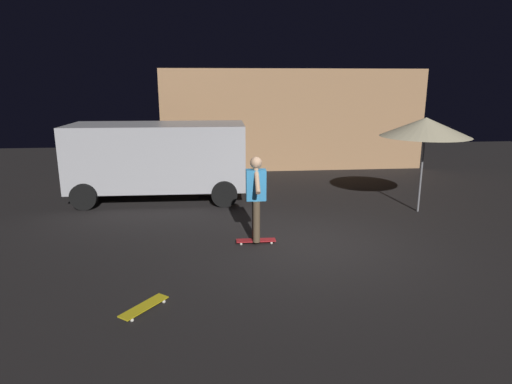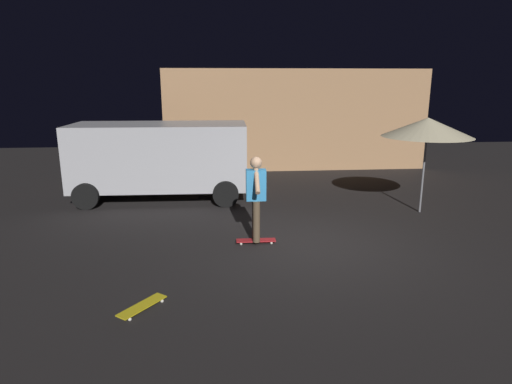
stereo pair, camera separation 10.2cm
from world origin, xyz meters
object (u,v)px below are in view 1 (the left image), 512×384
Objects in this scene: patio_umbrella at (426,127)px; skater at (256,193)px; skateboard_ridden at (256,241)px; skateboard_spare at (144,307)px; parked_van at (158,156)px.

patio_umbrella is 4.69m from skater.
skateboard_ridden is at bearing 172.87° from skater.
patio_umbrella reaches higher than skateboard_spare.
skater is at bearing -7.13° from skateboard_ridden.
skateboard_ridden is 0.47× the size of skater.
skateboard_spare is at bearing -126.53° from skater.
parked_van is at bearing 94.21° from skateboard_spare.
parked_van is at bearing 163.40° from patio_umbrella.
skateboard_spare is at bearing -126.53° from skateboard_ridden.
skateboard_spare is 0.44× the size of skater.
skateboard_ridden is at bearing 53.47° from skateboard_spare.
parked_van is at bearing 121.47° from skateboard_ridden.
skateboard_spare is at bearing -144.80° from patio_umbrella.
parked_van is 6.31× the size of skateboard_spare.
patio_umbrella is at bearing 23.07° from skater.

